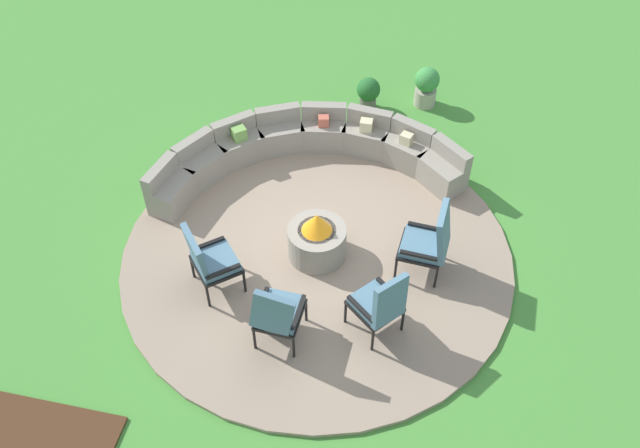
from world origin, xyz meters
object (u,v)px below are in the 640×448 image
(fire_pit, at_px, (317,239))
(lounge_chair_back_left, at_px, (381,303))
(curved_stone_bench, at_px, (305,151))
(lounge_chair_back_right, at_px, (430,241))
(lounge_chair_front_left, at_px, (209,259))
(potted_plant_2, at_px, (368,92))
(potted_plant_0, at_px, (427,85))
(lounge_chair_front_right, at_px, (277,313))

(fire_pit, distance_m, lounge_chair_back_left, 1.52)
(curved_stone_bench, distance_m, lounge_chair_back_right, 2.72)
(lounge_chair_front_left, xyz_separation_m, potted_plant_2, (1.36, 4.39, -0.30))
(lounge_chair_front_left, height_order, potted_plant_0, lounge_chair_front_left)
(lounge_chair_front_left, relative_size, lounge_chair_back_right, 0.97)
(lounge_chair_front_right, bearing_deg, lounge_chair_back_left, 21.35)
(potted_plant_0, relative_size, potted_plant_2, 1.25)
(potted_plant_2, bearing_deg, lounge_chair_back_right, -68.61)
(fire_pit, bearing_deg, lounge_chair_front_right, -96.17)
(fire_pit, bearing_deg, potted_plant_2, 87.82)
(curved_stone_bench, bearing_deg, lounge_chair_back_left, -60.84)
(lounge_chair_back_left, bearing_deg, lounge_chair_front_right, 149.21)
(lounge_chair_back_right, relative_size, potted_plant_2, 1.98)
(lounge_chair_back_right, xyz_separation_m, potted_plant_2, (-1.37, 3.50, -0.32))
(fire_pit, xyz_separation_m, curved_stone_bench, (-0.57, 1.77, -0.01))
(lounge_chair_front_right, distance_m, lounge_chair_back_right, 2.26)
(lounge_chair_front_right, bearing_deg, curved_stone_bench, 99.86)
(lounge_chair_back_left, xyz_separation_m, lounge_chair_back_right, (0.48, 1.13, 0.02))
(lounge_chair_front_left, relative_size, potted_plant_2, 1.93)
(fire_pit, xyz_separation_m, potted_plant_0, (1.09, 3.83, 0.03))
(fire_pit, distance_m, lounge_chair_back_right, 1.53)
(lounge_chair_front_left, xyz_separation_m, lounge_chair_front_right, (1.07, -0.64, -0.00))
(potted_plant_0, bearing_deg, potted_plant_2, -162.68)
(fire_pit, relative_size, lounge_chair_front_right, 0.71)
(lounge_chair_back_right, bearing_deg, curved_stone_bench, 54.74)
(potted_plant_2, bearing_deg, lounge_chair_front_left, -107.25)
(fire_pit, height_order, potted_plant_0, fire_pit)
(lounge_chair_back_left, bearing_deg, potted_plant_2, 51.39)
(lounge_chair_front_left, relative_size, lounge_chair_back_left, 1.02)
(fire_pit, distance_m, lounge_chair_front_right, 1.53)
(lounge_chair_front_right, distance_m, lounge_chair_back_left, 1.25)
(lounge_chair_back_left, bearing_deg, potted_plant_0, 39.73)
(lounge_chair_front_left, relative_size, lounge_chair_front_right, 0.98)
(lounge_chair_front_left, height_order, lounge_chair_back_right, lounge_chair_back_right)
(fire_pit, relative_size, potted_plant_0, 1.12)
(lounge_chair_back_left, bearing_deg, lounge_chair_back_right, 17.40)
(lounge_chair_back_left, distance_m, potted_plant_2, 4.72)
(lounge_chair_front_right, relative_size, lounge_chair_back_right, 0.99)
(curved_stone_bench, relative_size, lounge_chair_front_left, 4.09)
(lounge_chair_front_left, distance_m, lounge_chair_back_right, 2.87)
(potted_plant_2, bearing_deg, lounge_chair_front_right, -93.37)
(fire_pit, bearing_deg, potted_plant_0, 74.11)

